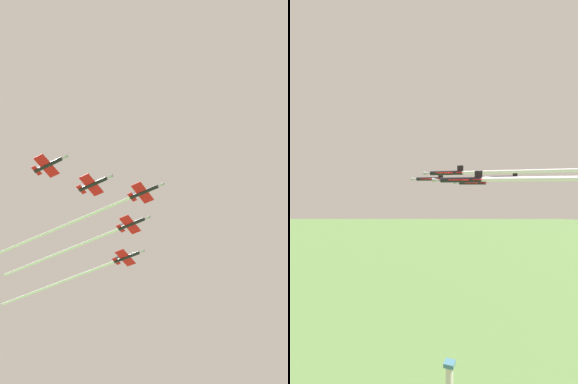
# 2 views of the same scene
# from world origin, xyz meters

# --- Properties ---
(jet_lead) EXTENTS (14.65, 69.21, 2.73)m
(jet_lead) POSITION_xyz_m (7.95, 21.94, 131.74)
(jet_lead) COLOR black
(jet_port_inner) EXTENTS (13.94, 64.59, 2.73)m
(jet_port_inner) POSITION_xyz_m (21.57, 29.96, 133.16)
(jet_port_inner) COLOR black
(jet_starboard_inner) EXTENTS (9.74, 13.17, 2.73)m
(jet_starboard_inner) POSITION_xyz_m (-5.45, 15.33, 130.32)
(jet_starboard_inner) COLOR black
(jet_port_outer) EXTENTS (14.21, 66.38, 2.73)m
(jet_port_outer) POSITION_xyz_m (35.20, 38.05, 130.83)
(jet_port_outer) COLOR black
(jet_starboard_outer) EXTENTS (9.74, 13.17, 2.73)m
(jet_starboard_outer) POSITION_xyz_m (-16.16, 26.33, 132.65)
(jet_starboard_outer) COLOR black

